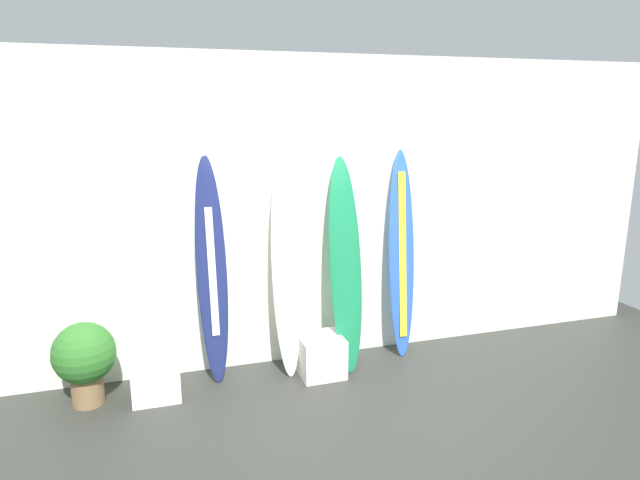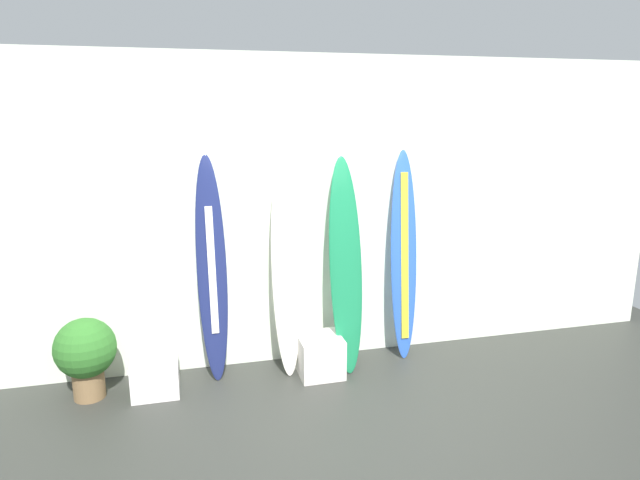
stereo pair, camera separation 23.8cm
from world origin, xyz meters
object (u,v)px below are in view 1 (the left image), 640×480
(surfboard_emerald, at_px, (345,265))
(surfboard_ivory, at_px, (286,272))
(surfboard_navy, at_px, (212,273))
(potted_plant, at_px, (84,357))
(surfboard_cobalt, at_px, (401,255))
(display_block_left, at_px, (321,355))
(display_block_center, at_px, (156,379))

(surfboard_emerald, bearing_deg, surfboard_ivory, 175.10)
(surfboard_navy, relative_size, potted_plant, 2.87)
(surfboard_ivory, relative_size, potted_plant, 2.77)
(potted_plant, bearing_deg, surfboard_ivory, 3.56)
(surfboard_navy, distance_m, surfboard_cobalt, 1.77)
(surfboard_ivory, bearing_deg, surfboard_cobalt, 2.70)
(surfboard_ivory, height_order, surfboard_cobalt, surfboard_cobalt)
(surfboard_navy, distance_m, display_block_left, 1.22)
(surfboard_cobalt, bearing_deg, display_block_center, -174.98)
(display_block_left, xyz_separation_m, display_block_center, (-1.42, 0.02, -0.02))
(display_block_center, bearing_deg, surfboard_navy, 19.72)
(surfboard_ivory, distance_m, display_block_center, 1.40)
(surfboard_navy, bearing_deg, surfboard_ivory, -3.29)
(surfboard_navy, xyz_separation_m, surfboard_emerald, (1.17, -0.08, -0.00))
(surfboard_navy, height_order, surfboard_ivory, surfboard_navy)
(surfboard_ivory, relative_size, display_block_left, 4.89)
(surfboard_ivory, bearing_deg, surfboard_emerald, -4.90)
(surfboard_ivory, height_order, display_block_center, surfboard_ivory)
(display_block_left, height_order, potted_plant, potted_plant)
(potted_plant, bearing_deg, display_block_left, -1.87)
(display_block_left, bearing_deg, display_block_center, 179.15)
(surfboard_ivory, xyz_separation_m, display_block_left, (0.27, -0.17, -0.75))
(surfboard_emerald, height_order, display_block_left, surfboard_emerald)
(display_block_center, bearing_deg, surfboard_emerald, 3.44)
(display_block_center, xyz_separation_m, potted_plant, (-0.53, 0.04, 0.25))
(surfboard_cobalt, relative_size, potted_plant, 2.88)
(surfboard_cobalt, relative_size, display_block_center, 5.15)
(surfboard_emerald, bearing_deg, potted_plant, -178.48)
(display_block_center, distance_m, potted_plant, 0.59)
(display_block_left, height_order, display_block_center, display_block_left)
(surfboard_navy, bearing_deg, surfboard_emerald, -4.02)
(surfboard_emerald, height_order, potted_plant, surfboard_emerald)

